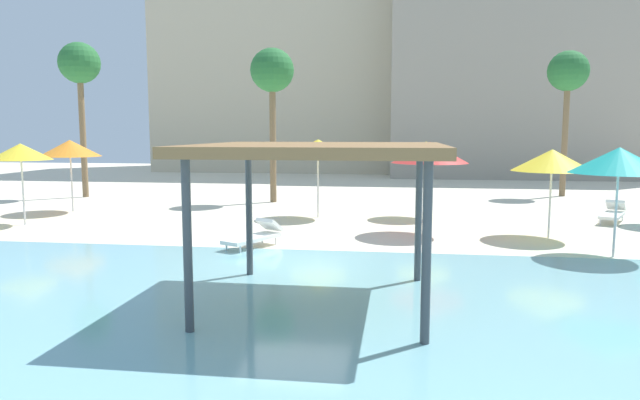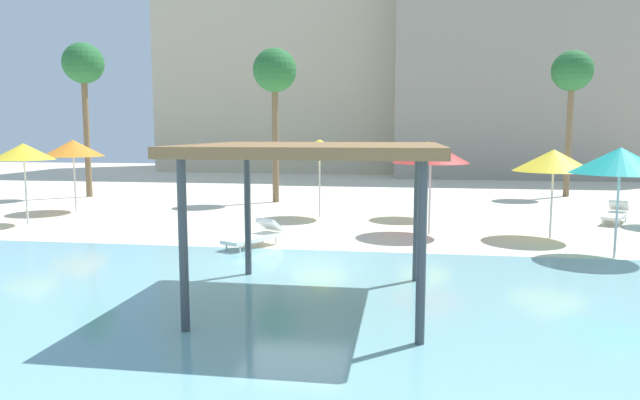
# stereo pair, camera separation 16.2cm
# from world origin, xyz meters

# --- Properties ---
(ground_plane) EXTENTS (80.00, 80.00, 0.00)m
(ground_plane) POSITION_xyz_m (0.00, 0.00, 0.00)
(ground_plane) COLOR beige
(lagoon_water) EXTENTS (44.00, 13.50, 0.04)m
(lagoon_water) POSITION_xyz_m (0.00, -5.25, 0.02)
(lagoon_water) COLOR #7AB7C1
(lagoon_water) RESTS_ON ground
(shade_pavilion) EXTENTS (4.28, 4.28, 2.90)m
(shade_pavilion) POSITION_xyz_m (1.00, -2.98, 2.72)
(shade_pavilion) COLOR #42474C
(shade_pavilion) RESTS_ON ground
(beach_umbrella_yellow_0) EXTENTS (2.02, 2.02, 2.76)m
(beach_umbrella_yellow_0) POSITION_xyz_m (3.33, 7.96, 2.48)
(beach_umbrella_yellow_0) COLOR silver
(beach_umbrella_yellow_0) RESTS_ON ground
(beach_umbrella_teal_1) EXTENTS (2.33, 2.33, 2.74)m
(beach_umbrella_teal_1) POSITION_xyz_m (7.72, 1.92, 2.41)
(beach_umbrella_teal_1) COLOR silver
(beach_umbrella_teal_1) RESTS_ON ground
(beach_umbrella_yellow_2) EXTENTS (1.98, 1.98, 2.73)m
(beach_umbrella_yellow_2) POSITION_xyz_m (-10.06, 4.40, 2.45)
(beach_umbrella_yellow_2) COLOR silver
(beach_umbrella_yellow_2) RESTS_ON ground
(beach_umbrella_yellow_3) EXTENTS (2.16, 2.16, 2.84)m
(beach_umbrella_yellow_3) POSITION_xyz_m (-0.53, 7.43, 2.54)
(beach_umbrella_yellow_3) COLOR silver
(beach_umbrella_yellow_3) RESTS_ON ground
(beach_umbrella_red_4) EXTENTS (2.31, 2.31, 2.81)m
(beach_umbrella_red_4) POSITION_xyz_m (3.29, 4.55, 2.49)
(beach_umbrella_red_4) COLOR silver
(beach_umbrella_red_4) RESTS_ON ground
(beach_umbrella_orange_5) EXTENTS (2.32, 2.32, 2.80)m
(beach_umbrella_orange_5) POSITION_xyz_m (-10.22, 7.53, 2.48)
(beach_umbrella_orange_5) COLOR silver
(beach_umbrella_orange_5) RESTS_ON ground
(beach_umbrella_yellow_7) EXTENTS (2.30, 2.30, 2.61)m
(beach_umbrella_yellow_7) POSITION_xyz_m (6.78, 4.41, 2.29)
(beach_umbrella_yellow_7) COLOR silver
(beach_umbrella_yellow_7) RESTS_ON ground
(lounge_chair_0) EXTENTS (1.38, 1.96, 0.74)m
(lounge_chair_0) POSITION_xyz_m (-1.43, 1.83, 0.33)
(lounge_chair_0) COLOR white
(lounge_chair_0) RESTS_ON ground
(lounge_chair_2) EXTENTS (1.40, 1.96, 0.74)m
(lounge_chair_2) POSITION_xyz_m (9.70, 7.68, 0.33)
(lounge_chair_2) COLOR white
(lounge_chair_2) RESTS_ON ground
(palm_tree_0) EXTENTS (1.90, 1.90, 6.72)m
(palm_tree_0) POSITION_xyz_m (-3.15, 11.68, 5.59)
(palm_tree_0) COLOR brown
(palm_tree_0) RESTS_ON ground
(palm_tree_1) EXTENTS (1.90, 1.90, 7.26)m
(palm_tree_1) POSITION_xyz_m (-12.50, 12.36, 6.10)
(palm_tree_1) COLOR brown
(palm_tree_1) RESTS_ON ground
(palm_tree_2) EXTENTS (1.90, 1.90, 6.92)m
(palm_tree_2) POSITION_xyz_m (10.24, 15.89, 5.78)
(palm_tree_2) COLOR brown
(palm_tree_2) RESTS_ON ground
(hotel_block_0) EXTENTS (22.11, 11.43, 21.46)m
(hotel_block_0) POSITION_xyz_m (-5.68, 34.61, 10.73)
(hotel_block_0) COLOR beige
(hotel_block_0) RESTS_ON ground
(hotel_block_1) EXTENTS (18.71, 9.02, 14.14)m
(hotel_block_1) POSITION_xyz_m (11.13, 29.45, 7.07)
(hotel_block_1) COLOR #9E9384
(hotel_block_1) RESTS_ON ground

